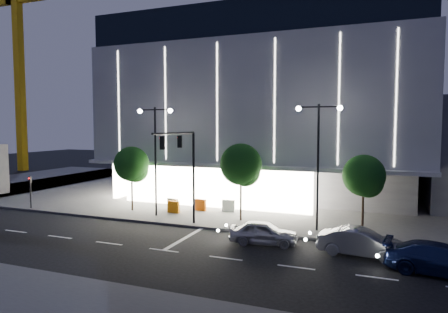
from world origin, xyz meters
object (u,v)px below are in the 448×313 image
object	(u,v)px
ped_signal_far	(30,189)
barrier_c	(200,205)
barrier_b	(173,204)
tree_mid	(241,167)
tower_crane	(23,47)
barrier_d	(229,206)
tree_left	(132,166)
tree_right	(364,178)
car_second	(361,242)
street_lamp_west	(155,145)
street_lamp_east	(318,148)
car_lead	(263,233)
car_third	(441,259)
traffic_mast	(185,160)
barrier_a	(173,207)

from	to	relation	value
ped_signal_far	barrier_c	world-z (taller)	ped_signal_far
barrier_b	tree_mid	bearing A→B (deg)	3.49
tower_crane	barrier_d	xyz separation A→B (m)	(42.92, -18.40, -19.86)
tree_left	tree_mid	distance (m)	10.00
tree_right	car_second	distance (m)	6.15
street_lamp_west	tree_right	bearing A→B (deg)	3.64
tower_crane	tree_mid	world-z (taller)	tower_crane
street_lamp_east	barrier_d	xyz separation A→B (m)	(-8.00, 3.60, -5.31)
ped_signal_far	tower_crane	size ratio (longest dim) A/B	0.09
tower_crane	tree_right	distance (m)	60.22
street_lamp_west	tree_left	world-z (taller)	street_lamp_west
street_lamp_west	car_lead	bearing A→B (deg)	-21.77
street_lamp_west	ped_signal_far	xyz separation A→B (m)	(-12.00, -1.50, -4.07)
tree_left	car_second	size ratio (longest dim) A/B	1.19
street_lamp_east	tower_crane	size ratio (longest dim) A/B	0.28
car_lead	car_third	distance (m)	9.90
ped_signal_far	car_second	xyz separation A→B (m)	(28.11, -2.80, -1.09)
street_lamp_east	tree_left	bearing A→B (deg)	176.35
traffic_mast	tower_crane	xyz separation A→B (m)	(-41.92, 24.66, 15.48)
ped_signal_far	tower_crane	world-z (taller)	tower_crane
tree_mid	barrier_b	size ratio (longest dim) A/B	5.59
barrier_c	car_second	bearing A→B (deg)	-18.54
street_lamp_west	tree_mid	xyz separation A→B (m)	(7.03, 1.02, -1.62)
tree_left	barrier_b	size ratio (longest dim) A/B	5.20
street_lamp_east	barrier_a	bearing A→B (deg)	173.50
street_lamp_west	street_lamp_east	distance (m)	13.00
car_third	barrier_b	distance (m)	21.44
tree_right	barrier_b	size ratio (longest dim) A/B	5.01
barrier_c	tree_left	bearing A→B (deg)	-150.35
car_lead	street_lamp_east	bearing A→B (deg)	-40.79
tree_mid	barrier_a	bearing A→B (deg)	176.63
ped_signal_far	barrier_b	bearing A→B (deg)	17.74
traffic_mast	tower_crane	world-z (taller)	tower_crane
barrier_d	tree_right	bearing A→B (deg)	-19.46
tower_crane	tree_right	world-z (taller)	tower_crane
tree_mid	barrier_b	world-z (taller)	tree_mid
street_lamp_west	barrier_d	size ratio (longest dim) A/B	8.18
barrier_c	tree_right	bearing A→B (deg)	1.43
street_lamp_west	car_third	world-z (taller)	street_lamp_west
tree_left	car_lead	bearing A→B (deg)	-21.14
tree_left	car_lead	distance (m)	14.57
barrier_d	tower_crane	bearing A→B (deg)	150.52
tree_right	barrier_c	xyz separation A→B (m)	(-13.43, 2.00, -3.23)
traffic_mast	barrier_d	size ratio (longest dim) A/B	6.43
tree_right	car_lead	bearing A→B (deg)	-138.42
traffic_mast	barrier_b	distance (m)	7.69
traffic_mast	barrier_c	distance (m)	7.31
traffic_mast	ped_signal_far	world-z (taller)	traffic_mast
traffic_mast	street_lamp_east	bearing A→B (deg)	16.48
traffic_mast	barrier_d	xyz separation A→B (m)	(1.00, 6.26, -4.38)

